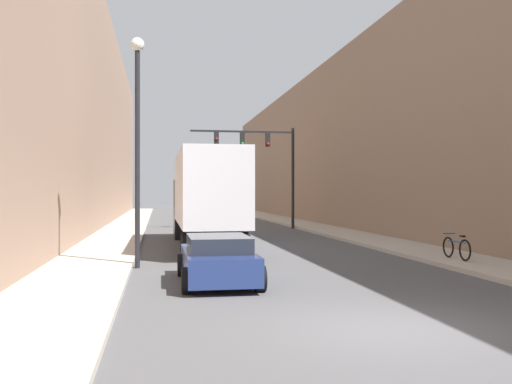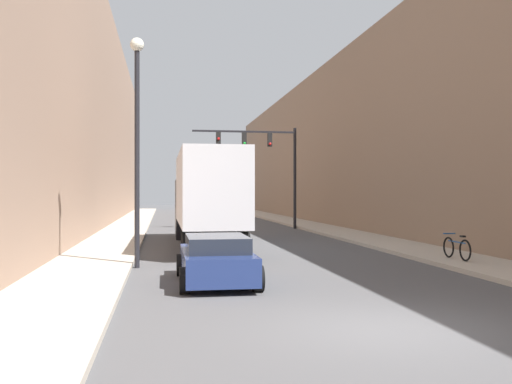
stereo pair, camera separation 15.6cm
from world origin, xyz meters
name	(u,v)px [view 1 (the left image)]	position (x,y,z in m)	size (l,w,h in m)	color
ground_plane	(391,329)	(0.00, 0.00, 0.00)	(200.00, 200.00, 0.00)	#4C4C4F
sidewalk_right	(305,225)	(6.24, 30.00, 0.07)	(2.72, 80.00, 0.15)	#B2A899
sidewalk_left	(126,227)	(-6.24, 30.00, 0.07)	(2.72, 80.00, 0.15)	#B2A899
building_right	(363,145)	(10.60, 30.00, 5.86)	(6.00, 80.00, 11.72)	#846B56
building_left	(59,112)	(-10.60, 30.00, 7.75)	(6.00, 80.00, 15.51)	#997A66
semi_truck	(205,196)	(-2.04, 15.88, 2.27)	(2.45, 12.53, 4.06)	silver
sedan_car	(218,260)	(-2.51, 5.59, 0.63)	(2.02, 4.23, 1.28)	navy
traffic_signal_gantry	(266,156)	(2.91, 27.37, 4.79)	(6.90, 0.35, 6.69)	black
street_lamp	(137,122)	(-4.73, 9.05, 4.68)	(0.44, 0.44, 7.37)	black
parked_bicycle	(456,248)	(5.90, 8.37, 0.53)	(0.44, 1.83, 0.86)	black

